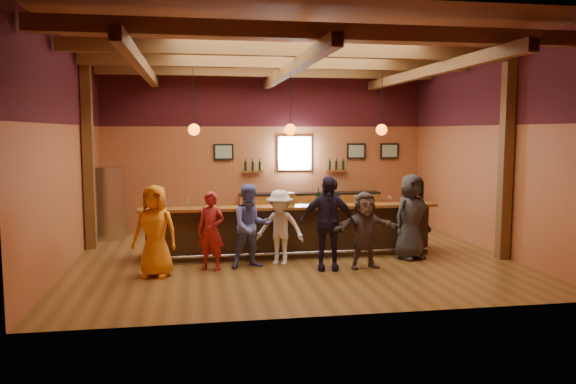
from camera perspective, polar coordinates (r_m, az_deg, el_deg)
name	(u,v)px	position (r m, az deg, el deg)	size (l,w,h in m)	color
room	(290,105)	(11.92, 0.20, 8.82)	(9.04, 9.00, 4.52)	brown
bar_counter	(290,231)	(12.19, 0.19, -3.95)	(6.30, 1.07, 1.11)	black
back_bar_cabinet	(310,209)	(15.88, 2.23, -1.75)	(4.00, 0.52, 0.95)	brown
window	(295,153)	(15.89, 0.68, 3.96)	(0.95, 0.09, 0.95)	silver
framed_pictures	(325,151)	(16.05, 3.74, 4.15)	(5.35, 0.05, 0.45)	black
wine_shelves	(295,169)	(15.84, 0.72, 2.39)	(3.00, 0.18, 0.30)	brown
pendant_lights	(290,129)	(11.85, 0.24, 6.39)	(4.24, 0.24, 1.37)	black
stainless_fridge	(109,203)	(14.54, -17.72, -1.09)	(0.70, 0.70, 1.80)	silver
customer_orange	(155,231)	(10.58, -13.36, -3.87)	(0.83, 0.54, 1.70)	orange
customer_redvest	(211,231)	(10.90, -7.82, -3.94)	(0.55, 0.36, 1.52)	maroon
customer_denim	(251,226)	(11.00, -3.79, -3.48)	(0.80, 0.62, 1.64)	#5763AE
customer_white	(280,227)	(11.24, -0.83, -3.61)	(0.97, 0.56, 1.50)	silver
customer_navy	(327,223)	(10.84, 4.01, -3.16)	(1.07, 0.44, 1.82)	#1E1933
customer_brown	(365,230)	(11.04, 7.80, -3.85)	(1.40, 0.44, 1.51)	#564644
customer_dark	(412,217)	(11.98, 12.44, -2.48)	(0.87, 0.57, 1.78)	#2B2B2D
bartender	(331,211)	(13.34, 4.40, -1.96)	(0.57, 0.37, 1.56)	black
ice_bucket	(289,199)	(11.83, 0.12, -0.72)	(0.25, 0.25, 0.27)	olive
bottle_a	(318,198)	(11.99, 3.11, -0.61)	(0.08, 0.08, 0.35)	black
bottle_b	(331,198)	(12.02, 4.41, -0.66)	(0.07, 0.07, 0.32)	black
glass_a	(168,202)	(11.67, -12.07, -1.01)	(0.08, 0.08, 0.17)	silver
glass_b	(189,202)	(11.62, -10.06, -0.99)	(0.08, 0.08, 0.17)	silver
glass_c	(211,201)	(11.70, -7.81, -0.86)	(0.08, 0.08, 0.18)	silver
glass_d	(247,200)	(11.64, -4.15, -0.86)	(0.08, 0.08, 0.18)	silver
glass_e	(268,201)	(11.69, -2.01, -0.87)	(0.07, 0.07, 0.17)	silver
glass_f	(339,199)	(12.03, 5.21, -0.70)	(0.07, 0.07, 0.17)	silver
glass_g	(355,198)	(12.08, 6.87, -0.59)	(0.09, 0.09, 0.20)	silver
glass_h	(390,198)	(12.33, 10.28, -0.60)	(0.07, 0.07, 0.17)	silver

